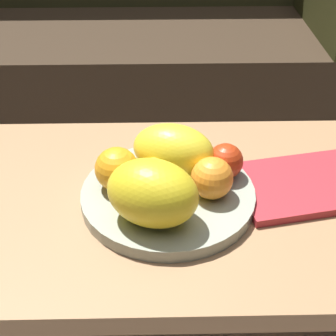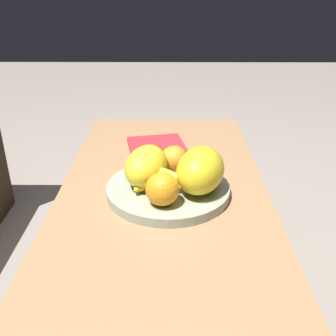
{
  "view_description": "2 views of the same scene",
  "coord_description": "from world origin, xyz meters",
  "px_view_note": "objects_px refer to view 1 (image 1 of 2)",
  "views": [
    {
      "loc": [
        0.02,
        -0.74,
        1.03
      ],
      "look_at": [
        0.04,
        -0.01,
        0.52
      ],
      "focal_mm": 53.26,
      "sensor_mm": 36.0,
      "label": 1
    },
    {
      "loc": [
        -0.86,
        -0.02,
        0.96
      ],
      "look_at": [
        0.04,
        -0.01,
        0.52
      ],
      "focal_mm": 42.04,
      "sensor_mm": 36.0,
      "label": 2
    }
  ],
  "objects_px": {
    "coffee_table": "(148,216)",
    "couch": "(116,45)",
    "apple_front": "(225,161)",
    "melon_smaller_beside": "(173,150)",
    "fruit_bowl": "(168,195)",
    "orange_front": "(117,171)",
    "magazine": "(301,185)",
    "banana_bunch": "(164,168)",
    "melon_large_front": "(153,193)",
    "orange_left": "(212,178)"
  },
  "relations": [
    {
      "from": "couch",
      "to": "apple_front",
      "type": "xyz_separation_m",
      "value": [
        0.29,
        -1.08,
        0.19
      ]
    },
    {
      "from": "magazine",
      "to": "banana_bunch",
      "type": "bearing_deg",
      "value": 168.25
    },
    {
      "from": "melon_large_front",
      "to": "orange_front",
      "type": "xyz_separation_m",
      "value": [
        -0.07,
        0.09,
        -0.02
      ]
    },
    {
      "from": "fruit_bowl",
      "to": "orange_left",
      "type": "distance_m",
      "value": 0.09
    },
    {
      "from": "apple_front",
      "to": "melon_large_front",
      "type": "bearing_deg",
      "value": -137.76
    },
    {
      "from": "melon_large_front",
      "to": "magazine",
      "type": "distance_m",
      "value": 0.31
    },
    {
      "from": "melon_large_front",
      "to": "orange_left",
      "type": "height_order",
      "value": "melon_large_front"
    },
    {
      "from": "melon_large_front",
      "to": "orange_front",
      "type": "height_order",
      "value": "melon_large_front"
    },
    {
      "from": "fruit_bowl",
      "to": "coffee_table",
      "type": "bearing_deg",
      "value": 161.94
    },
    {
      "from": "orange_left",
      "to": "apple_front",
      "type": "height_order",
      "value": "orange_left"
    },
    {
      "from": "couch",
      "to": "banana_bunch",
      "type": "distance_m",
      "value": 1.12
    },
    {
      "from": "melon_smaller_beside",
      "to": "apple_front",
      "type": "height_order",
      "value": "melon_smaller_beside"
    },
    {
      "from": "coffee_table",
      "to": "couch",
      "type": "bearing_deg",
      "value": 97.05
    },
    {
      "from": "melon_smaller_beside",
      "to": "orange_left",
      "type": "distance_m",
      "value": 0.1
    },
    {
      "from": "melon_smaller_beside",
      "to": "apple_front",
      "type": "bearing_deg",
      "value": -7.77
    },
    {
      "from": "apple_front",
      "to": "banana_bunch",
      "type": "xyz_separation_m",
      "value": [
        -0.12,
        -0.01,
        -0.01
      ]
    },
    {
      "from": "apple_front",
      "to": "magazine",
      "type": "xyz_separation_m",
      "value": [
        0.15,
        -0.01,
        -0.05
      ]
    },
    {
      "from": "coffee_table",
      "to": "couch",
      "type": "distance_m",
      "value": 1.12
    },
    {
      "from": "melon_smaller_beside",
      "to": "fruit_bowl",
      "type": "bearing_deg",
      "value": -101.35
    },
    {
      "from": "fruit_bowl",
      "to": "orange_front",
      "type": "bearing_deg",
      "value": 175.23
    },
    {
      "from": "banana_bunch",
      "to": "magazine",
      "type": "bearing_deg",
      "value": -0.59
    },
    {
      "from": "fruit_bowl",
      "to": "melon_smaller_beside",
      "type": "distance_m",
      "value": 0.09
    },
    {
      "from": "magazine",
      "to": "apple_front",
      "type": "bearing_deg",
      "value": 164.64
    },
    {
      "from": "couch",
      "to": "orange_left",
      "type": "bearing_deg",
      "value": -77.42
    },
    {
      "from": "apple_front",
      "to": "magazine",
      "type": "distance_m",
      "value": 0.16
    },
    {
      "from": "melon_large_front",
      "to": "orange_left",
      "type": "relative_size",
      "value": 2.05
    },
    {
      "from": "melon_smaller_beside",
      "to": "melon_large_front",
      "type": "bearing_deg",
      "value": -105.7
    },
    {
      "from": "apple_front",
      "to": "magazine",
      "type": "height_order",
      "value": "apple_front"
    },
    {
      "from": "orange_front",
      "to": "magazine",
      "type": "height_order",
      "value": "orange_front"
    },
    {
      "from": "apple_front",
      "to": "banana_bunch",
      "type": "bearing_deg",
      "value": -175.96
    },
    {
      "from": "melon_smaller_beside",
      "to": "banana_bunch",
      "type": "height_order",
      "value": "melon_smaller_beside"
    },
    {
      "from": "coffee_table",
      "to": "melon_large_front",
      "type": "height_order",
      "value": "melon_large_front"
    },
    {
      "from": "orange_front",
      "to": "orange_left",
      "type": "xyz_separation_m",
      "value": [
        0.17,
        -0.02,
        -0.0
      ]
    },
    {
      "from": "melon_smaller_beside",
      "to": "magazine",
      "type": "distance_m",
      "value": 0.26
    },
    {
      "from": "couch",
      "to": "melon_large_front",
      "type": "relative_size",
      "value": 10.86
    },
    {
      "from": "melon_smaller_beside",
      "to": "coffee_table",
      "type": "bearing_deg",
      "value": -139.19
    },
    {
      "from": "coffee_table",
      "to": "apple_front",
      "type": "xyz_separation_m",
      "value": [
        0.15,
        0.03,
        0.11
      ]
    },
    {
      "from": "melon_large_front",
      "to": "apple_front",
      "type": "bearing_deg",
      "value": 42.24
    },
    {
      "from": "melon_smaller_beside",
      "to": "couch",
      "type": "bearing_deg",
      "value": 99.97
    },
    {
      "from": "coffee_table",
      "to": "couch",
      "type": "height_order",
      "value": "couch"
    },
    {
      "from": "banana_bunch",
      "to": "melon_smaller_beside",
      "type": "bearing_deg",
      "value": 49.94
    },
    {
      "from": "couch",
      "to": "melon_smaller_beside",
      "type": "bearing_deg",
      "value": -80.03
    },
    {
      "from": "couch",
      "to": "orange_front",
      "type": "bearing_deg",
      "value": -85.71
    },
    {
      "from": "melon_large_front",
      "to": "banana_bunch",
      "type": "relative_size",
      "value": 0.99
    },
    {
      "from": "orange_front",
      "to": "fruit_bowl",
      "type": "bearing_deg",
      "value": -4.77
    },
    {
      "from": "fruit_bowl",
      "to": "orange_front",
      "type": "xyz_separation_m",
      "value": [
        -0.09,
        0.01,
        0.05
      ]
    },
    {
      "from": "banana_bunch",
      "to": "orange_front",
      "type": "bearing_deg",
      "value": -162.57
    },
    {
      "from": "magazine",
      "to": "melon_smaller_beside",
      "type": "bearing_deg",
      "value": 163.22
    },
    {
      "from": "melon_smaller_beside",
      "to": "apple_front",
      "type": "distance_m",
      "value": 0.1
    },
    {
      "from": "coffee_table",
      "to": "fruit_bowl",
      "type": "relative_size",
      "value": 3.87
    }
  ]
}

